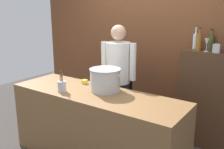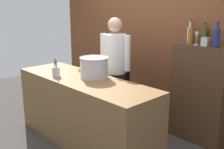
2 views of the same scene
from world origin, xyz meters
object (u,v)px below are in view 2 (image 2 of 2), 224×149
stockpot_large (94,68)px  utensil_crock (56,71)px  wine_bottle_clear (190,34)px  spice_tin_silver (206,42)px  butter_jar (81,69)px  wine_bottle_cobalt (217,38)px  wine_bottle_amber (191,35)px  wine_bottle_olive (204,36)px  chef (115,64)px  wine_glass_short (197,36)px

stockpot_large → utensil_crock: bearing=-140.3°
wine_bottle_clear → spice_tin_silver: wine_bottle_clear is taller
butter_jar → wine_bottle_cobalt: size_ratio=0.27×
utensil_crock → wine_bottle_clear: (1.11, 1.45, 0.48)m
utensil_crock → wine_bottle_clear: bearing=52.7°
wine_bottle_amber → wine_bottle_cobalt: bearing=-6.2°
wine_bottle_olive → wine_bottle_amber: (-0.12, -0.14, 0.01)m
chef → wine_glass_short: bearing=-169.1°
stockpot_large → wine_bottle_cobalt: size_ratio=1.41×
wine_bottle_olive → wine_bottle_amber: 0.18m
spice_tin_silver → chef: bearing=-161.2°
wine_bottle_olive → spice_tin_silver: wine_bottle_olive is taller
wine_bottle_amber → wine_bottle_olive: bearing=49.9°
wine_bottle_olive → wine_bottle_clear: 0.20m
butter_jar → wine_glass_short: (1.31, 0.89, 0.53)m
wine_bottle_cobalt → spice_tin_silver: (-0.14, -0.00, -0.07)m
wine_bottle_cobalt → utensil_crock: bearing=-140.2°
butter_jar → wine_glass_short: 1.67m
chef → wine_bottle_clear: size_ratio=5.29×
wine_bottle_amber → spice_tin_silver: size_ratio=2.75×
butter_jar → wine_bottle_amber: size_ratio=0.27×
chef → wine_bottle_clear: (0.89, 0.56, 0.48)m
wine_bottle_olive → wine_glass_short: size_ratio=1.58×
chef → wine_glass_short: 1.26m
utensil_crock → wine_bottle_olive: (1.31, 1.49, 0.47)m
butter_jar → wine_bottle_olive: 1.77m
butter_jar → spice_tin_silver: (1.44, 0.89, 0.46)m
utensil_crock → wine_bottle_amber: size_ratio=0.86×
wine_bottle_olive → chef: bearing=-151.2°
stockpot_large → wine_bottle_olive: size_ratio=1.59×
butter_jar → stockpot_large: bearing=-11.9°
wine_bottle_cobalt → wine_bottle_amber: (-0.38, 0.04, -0.01)m
utensil_crock → spice_tin_silver: (1.43, 1.31, 0.42)m
wine_bottle_amber → wine_bottle_clear: (-0.08, 0.10, -0.00)m
chef → stockpot_large: size_ratio=3.80×
utensil_crock → wine_bottle_amber: bearing=48.7°
stockpot_large → wine_bottle_amber: 1.35m
chef → utensil_crock: (-0.22, -0.89, 0.00)m
wine_bottle_olive → wine_glass_short: bearing=-91.0°
utensil_crock → wine_glass_short: wine_glass_short is taller
chef → stockpot_large: 0.59m
wine_bottle_cobalt → wine_bottle_amber: wine_bottle_cobalt is taller
wine_glass_short → chef: bearing=-159.0°
utensil_crock → wine_bottle_clear: wine_bottle_clear is taller
utensil_crock → wine_glass_short: size_ratio=1.49×
wine_bottle_olive → stockpot_large: bearing=-128.0°
wine_bottle_amber → chef: bearing=-154.7°
butter_jar → wine_bottle_cobalt: 1.89m
wine_bottle_olive → wine_glass_short: 0.18m
wine_bottle_cobalt → stockpot_large: bearing=-140.1°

